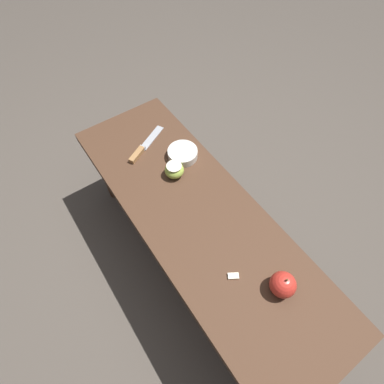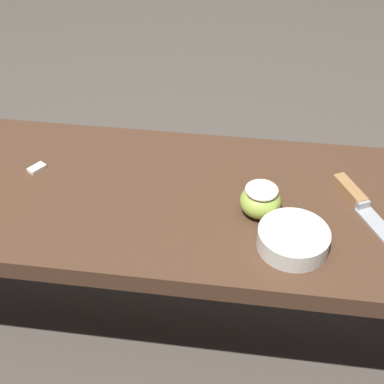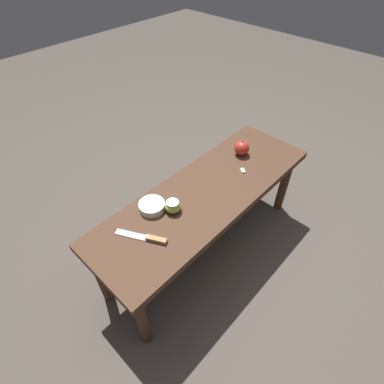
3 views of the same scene
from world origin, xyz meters
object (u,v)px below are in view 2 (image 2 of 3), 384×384
object	(u,v)px
apple_cut	(261,201)
bowl	(293,239)
knife	(361,203)
wooden_bench	(156,216)

from	to	relation	value
apple_cut	bowl	world-z (taller)	apple_cut
knife	wooden_bench	bearing A→B (deg)	-115.50
wooden_bench	knife	bearing A→B (deg)	-177.95
wooden_bench	bowl	size ratio (longest dim) A/B	10.44
knife	apple_cut	distance (m)	0.20
apple_cut	bowl	distance (m)	0.10
knife	bowl	distance (m)	0.18
wooden_bench	apple_cut	size ratio (longest dim) A/B	16.83
apple_cut	bowl	size ratio (longest dim) A/B	0.62
knife	apple_cut	bearing A→B (deg)	-104.45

